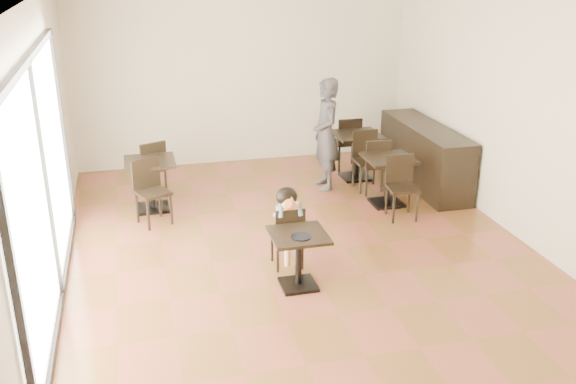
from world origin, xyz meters
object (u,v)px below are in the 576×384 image
object	(u,v)px
child	(287,228)
cafe_table_left	(151,185)
chair_mid_a	(375,165)
child_chair	(287,235)
chair_back_a	(346,142)
child_table	(298,260)
cafe_table_mid	(388,181)
chair_left_b	(153,193)
chair_left_a	(149,169)
chair_mid_b	(403,188)
chair_back_b	(368,161)
adult_patron	(326,134)
cafe_table_back	(356,156)

from	to	relation	value
child	cafe_table_left	world-z (taller)	child
child	chair_mid_a	distance (m)	2.93
child_chair	chair_back_a	xyz separation A→B (m)	(1.93, 3.40, 0.07)
child_table	chair_back_a	bearing A→B (deg)	63.96
cafe_table_mid	chair_left_b	xyz separation A→B (m)	(-3.52, 0.12, 0.09)
chair_left_a	chair_left_b	world-z (taller)	same
chair_mid_b	chair_back_b	size ratio (longest dim) A/B	0.96
cafe_table_left	chair_left_b	bearing A→B (deg)	-90.00
child_chair	chair_back_a	bearing A→B (deg)	-119.58
adult_patron	chair_back_b	distance (m)	0.82
child_chair	chair_mid_a	bearing A→B (deg)	-132.77
child_table	chair_mid_b	bearing A→B (deg)	38.80
cafe_table_back	chair_back_a	distance (m)	0.56
chair_mid_a	chair_mid_b	distance (m)	1.10
cafe_table_mid	chair_left_b	bearing A→B (deg)	178.02
cafe_table_mid	chair_back_b	distance (m)	0.71
child_table	chair_mid_a	distance (m)	3.35
adult_patron	cafe_table_back	world-z (taller)	adult_patron
cafe_table_mid	chair_back_a	size ratio (longest dim) A/B	0.80
chair_mid_b	chair_back_b	distance (m)	1.25
chair_back_a	child_chair	bearing A→B (deg)	60.80
cafe_table_mid	chair_left_b	distance (m)	3.52
child_chair	child	size ratio (longest dim) A/B	0.79
adult_patron	chair_back_a	distance (m)	1.15
child_table	cafe_table_mid	xyz separation A→B (m)	(1.99, 2.15, 0.04)
child_chair	chair_mid_a	world-z (taller)	chair_mid_a
child_chair	cafe_table_left	distance (m)	2.74
chair_mid_b	chair_back_a	xyz separation A→B (m)	(-0.06, 2.35, 0.02)
child	adult_patron	xyz separation A→B (m)	(1.28, 2.55, 0.39)
child_table	chair_left_a	world-z (taller)	chair_left_a
cafe_table_mid	adult_patron	bearing A→B (deg)	126.74
chair_mid_a	chair_mid_b	xyz separation A→B (m)	(0.00, -1.10, 0.00)
chair_mid_a	cafe_table_back	bearing A→B (deg)	-80.29
child_chair	chair_mid_b	size ratio (longest dim) A/B	0.89
child_table	chair_left_b	distance (m)	2.74
chair_left_a	chair_left_b	bearing A→B (deg)	66.81
child_table	adult_patron	distance (m)	3.40
cafe_table_back	chair_back_b	size ratio (longest dim) A/B	0.83
child_table	chair_left_a	distance (m)	3.70
child_chair	chair_left_a	size ratio (longest dim) A/B	0.87
child_table	chair_back_a	size ratio (longest dim) A/B	0.71
chair_mid_b	chair_back_a	world-z (taller)	chair_back_a
chair_mid_a	chair_back_a	xyz separation A→B (m)	(-0.06, 1.25, 0.02)
chair_mid_a	chair_left_a	size ratio (longest dim) A/B	0.98
cafe_table_left	chair_left_a	bearing A→B (deg)	90.00
cafe_table_left	chair_mid_b	distance (m)	3.73
child	chair_left_a	distance (m)	3.21
chair_mid_a	chair_mid_b	bearing A→B (deg)	94.94
chair_left_a	cafe_table_back	bearing A→B (deg)	157.26
child_chair	chair_back_b	bearing A→B (deg)	-130.02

